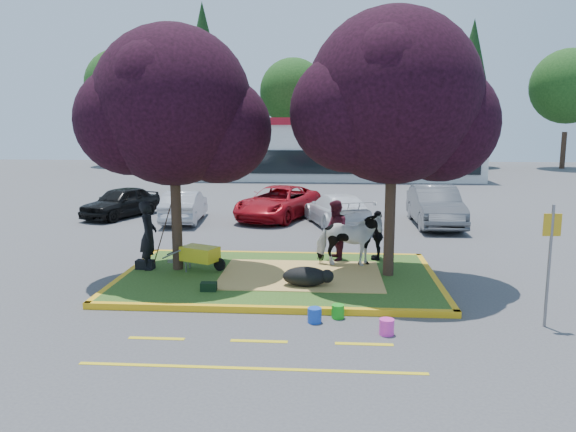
# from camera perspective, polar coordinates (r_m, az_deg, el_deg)

# --- Properties ---
(ground) EXTENTS (90.00, 90.00, 0.00)m
(ground) POSITION_cam_1_polar(r_m,az_deg,el_deg) (14.96, -1.00, -6.53)
(ground) COLOR #424244
(ground) RESTS_ON ground
(median_island) EXTENTS (8.00, 5.00, 0.15)m
(median_island) POSITION_cam_1_polar(r_m,az_deg,el_deg) (14.94, -1.00, -6.25)
(median_island) COLOR #2C4C17
(median_island) RESTS_ON ground
(curb_near) EXTENTS (8.30, 0.16, 0.15)m
(curb_near) POSITION_cam_1_polar(r_m,az_deg,el_deg) (12.49, -2.05, -9.48)
(curb_near) COLOR #EDAD13
(curb_near) RESTS_ON ground
(curb_far) EXTENTS (8.30, 0.16, 0.15)m
(curb_far) POSITION_cam_1_polar(r_m,az_deg,el_deg) (17.43, -0.25, -3.94)
(curb_far) COLOR #EDAD13
(curb_far) RESTS_ON ground
(curb_left) EXTENTS (0.16, 5.30, 0.15)m
(curb_left) POSITION_cam_1_polar(r_m,az_deg,el_deg) (15.82, -15.96, -5.73)
(curb_left) COLOR #EDAD13
(curb_left) RESTS_ON ground
(curb_right) EXTENTS (0.16, 5.30, 0.15)m
(curb_right) POSITION_cam_1_polar(r_m,az_deg,el_deg) (15.15, 14.66, -6.35)
(curb_right) COLOR #EDAD13
(curb_right) RESTS_ON ground
(straw_bedding) EXTENTS (4.20, 3.00, 0.01)m
(straw_bedding) POSITION_cam_1_polar(r_m,az_deg,el_deg) (14.88, 1.32, -6.00)
(straw_bedding) COLOR #ECBD61
(straw_bedding) RESTS_ON median_island
(tree_purple_left) EXTENTS (5.06, 4.20, 6.51)m
(tree_purple_left) POSITION_cam_1_polar(r_m,az_deg,el_deg) (15.24, -11.55, 10.18)
(tree_purple_left) COLOR black
(tree_purple_left) RESTS_ON median_island
(tree_purple_right) EXTENTS (5.30, 4.40, 6.82)m
(tree_purple_right) POSITION_cam_1_polar(r_m,az_deg,el_deg) (14.59, 10.74, 11.03)
(tree_purple_right) COLOR black
(tree_purple_right) RESTS_ON median_island
(fire_lane_stripe_a) EXTENTS (1.10, 0.12, 0.01)m
(fire_lane_stripe_a) POSITION_cam_1_polar(r_m,az_deg,el_deg) (11.41, -13.21, -12.01)
(fire_lane_stripe_a) COLOR yellow
(fire_lane_stripe_a) RESTS_ON ground
(fire_lane_stripe_b) EXTENTS (1.10, 0.12, 0.01)m
(fire_lane_stripe_b) POSITION_cam_1_polar(r_m,az_deg,el_deg) (11.01, -2.96, -12.59)
(fire_lane_stripe_b) COLOR yellow
(fire_lane_stripe_b) RESTS_ON ground
(fire_lane_stripe_c) EXTENTS (1.10, 0.12, 0.01)m
(fire_lane_stripe_c) POSITION_cam_1_polar(r_m,az_deg,el_deg) (10.96, 7.74, -12.77)
(fire_lane_stripe_c) COLOR yellow
(fire_lane_stripe_c) RESTS_ON ground
(fire_lane_long) EXTENTS (6.00, 0.10, 0.01)m
(fire_lane_long) POSITION_cam_1_polar(r_m,az_deg,el_deg) (9.92, -3.83, -15.19)
(fire_lane_long) COLOR yellow
(fire_lane_long) RESTS_ON ground
(retail_building) EXTENTS (20.40, 8.40, 4.40)m
(retail_building) POSITION_cam_1_polar(r_m,az_deg,el_deg) (42.34, 5.07, 7.01)
(retail_building) COLOR silver
(retail_building) RESTS_ON ground
(treeline) EXTENTS (46.58, 7.80, 14.63)m
(treeline) POSITION_cam_1_polar(r_m,az_deg,el_deg) (52.04, 4.11, 13.54)
(treeline) COLOR black
(treeline) RESTS_ON ground
(cow) EXTENTS (1.83, 0.88, 1.52)m
(cow) POSITION_cam_1_polar(r_m,az_deg,el_deg) (15.69, 6.19, -2.39)
(cow) COLOR white
(cow) RESTS_ON median_island
(calf) EXTENTS (1.14, 0.68, 0.48)m
(calf) POSITION_cam_1_polar(r_m,az_deg,el_deg) (13.86, 1.76, -6.16)
(calf) COLOR black
(calf) RESTS_ON median_island
(handler) EXTENTS (0.54, 0.74, 1.88)m
(handler) POSITION_cam_1_polar(r_m,az_deg,el_deg) (15.76, -14.00, -1.90)
(handler) COLOR black
(handler) RESTS_ON median_island
(visitor_a) EXTENTS (0.81, 0.96, 1.76)m
(visitor_a) POSITION_cam_1_polar(r_m,az_deg,el_deg) (16.34, 4.80, -1.46)
(visitor_a) COLOR #491422
(visitor_a) RESTS_ON median_island
(visitor_b) EXTENTS (0.43, 0.88, 1.45)m
(visitor_b) POSITION_cam_1_polar(r_m,az_deg,el_deg) (16.61, 9.08, -1.92)
(visitor_b) COLOR black
(visitor_b) RESTS_ON median_island
(wheelbarrow) EXTENTS (1.73, 0.93, 0.66)m
(wheelbarrow) POSITION_cam_1_polar(r_m,az_deg,el_deg) (15.41, -8.90, -3.84)
(wheelbarrow) COLOR black
(wheelbarrow) RESTS_ON median_island
(gear_bag_dark) EXTENTS (0.50, 0.30, 0.25)m
(gear_bag_dark) POSITION_cam_1_polar(r_m,az_deg,el_deg) (15.95, -14.30, -4.79)
(gear_bag_dark) COLOR black
(gear_bag_dark) RESTS_ON median_island
(gear_bag_green) EXTENTS (0.39, 0.25, 0.20)m
(gear_bag_green) POSITION_cam_1_polar(r_m,az_deg,el_deg) (13.65, -8.06, -7.12)
(gear_bag_green) COLOR black
(gear_bag_green) RESTS_ON median_island
(sign_post) EXTENTS (0.35, 0.06, 2.53)m
(sign_post) POSITION_cam_1_polar(r_m,az_deg,el_deg) (12.44, 25.08, -3.36)
(sign_post) COLOR slate
(sign_post) RESTS_ON ground
(bucket_green) EXTENTS (0.29, 0.29, 0.29)m
(bucket_green) POSITION_cam_1_polar(r_m,az_deg,el_deg) (12.20, 5.09, -9.64)
(bucket_green) COLOR green
(bucket_green) RESTS_ON ground
(bucket_pink) EXTENTS (0.39, 0.39, 0.32)m
(bucket_pink) POSITION_cam_1_polar(r_m,az_deg,el_deg) (11.43, 9.99, -11.03)
(bucket_pink) COLOR #FF38BE
(bucket_pink) RESTS_ON ground
(bucket_blue) EXTENTS (0.31, 0.31, 0.31)m
(bucket_blue) POSITION_cam_1_polar(r_m,az_deg,el_deg) (11.91, 2.72, -10.04)
(bucket_blue) COLOR blue
(bucket_blue) RESTS_ON ground
(car_black) EXTENTS (2.93, 4.22, 1.33)m
(car_black) POSITION_cam_1_polar(r_m,az_deg,el_deg) (25.55, -16.61, 1.36)
(car_black) COLOR black
(car_black) RESTS_ON ground
(car_silver) EXTENTS (1.66, 4.06, 1.31)m
(car_silver) POSITION_cam_1_polar(r_m,az_deg,el_deg) (23.78, -10.50, 0.98)
(car_silver) COLOR #A9ABB2
(car_silver) RESTS_ON ground
(car_red) EXTENTS (3.91, 5.51, 1.39)m
(car_red) POSITION_cam_1_polar(r_m,az_deg,el_deg) (24.13, -1.01, 1.37)
(car_red) COLOR #A80E18
(car_red) RESTS_ON ground
(car_white) EXTENTS (3.04, 4.90, 1.32)m
(car_white) POSITION_cam_1_polar(r_m,az_deg,el_deg) (22.50, 5.02, 0.64)
(car_white) COLOR white
(car_white) RESTS_ON ground
(car_grey) EXTENTS (1.69, 4.80, 1.58)m
(car_grey) POSITION_cam_1_polar(r_m,az_deg,el_deg) (23.29, 14.73, 0.99)
(car_grey) COLOR #53555A
(car_grey) RESTS_ON ground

